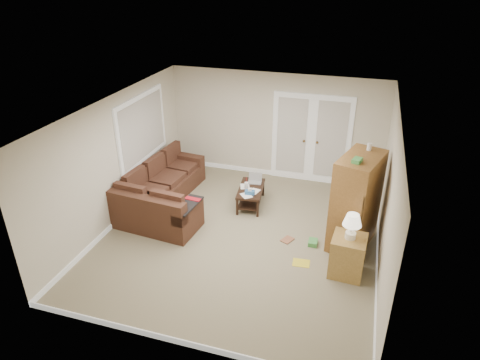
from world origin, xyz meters
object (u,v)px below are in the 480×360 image
(coffee_table, at_px, (251,195))
(tv_armoire, at_px, (356,201))
(sectional_sofa, at_px, (160,195))
(side_cabinet, at_px, (348,253))

(coffee_table, relative_size, tv_armoire, 0.56)
(sectional_sofa, bearing_deg, tv_armoire, 4.03)
(tv_armoire, bearing_deg, coffee_table, 175.96)
(side_cabinet, bearing_deg, sectional_sofa, 168.80)
(sectional_sofa, xyz_separation_m, tv_armoire, (3.92, -0.09, 0.56))
(coffee_table, relative_size, side_cabinet, 0.91)
(coffee_table, bearing_deg, tv_armoire, -27.72)
(tv_armoire, distance_m, side_cabinet, 1.04)
(tv_armoire, xyz_separation_m, side_cabinet, (-0.02, -0.93, -0.47))
(sectional_sofa, bearing_deg, side_cabinet, -9.35)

